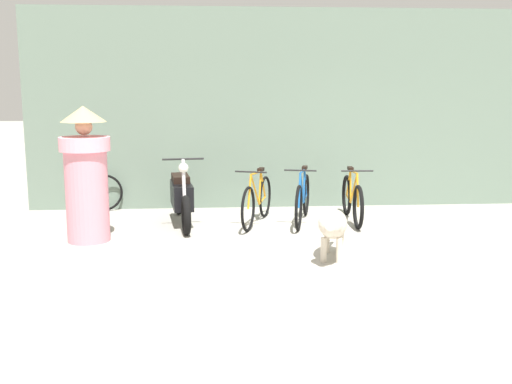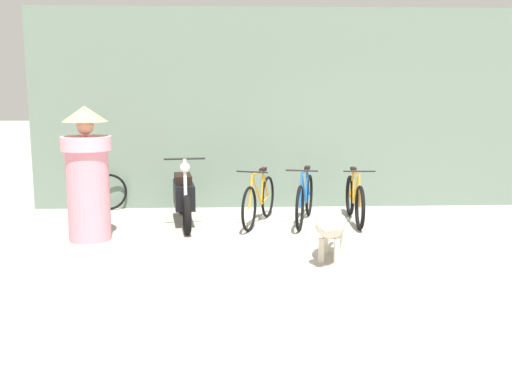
{
  "view_description": "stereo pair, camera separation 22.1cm",
  "coord_description": "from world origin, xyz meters",
  "px_view_note": "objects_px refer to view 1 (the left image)",
  "views": [
    {
      "loc": [
        -1.3,
        -6.44,
        2.01
      ],
      "look_at": [
        -0.75,
        1.25,
        0.65
      ],
      "focal_mm": 42.0,
      "sensor_mm": 36.0,
      "label": 1
    },
    {
      "loc": [
        -1.08,
        -6.46,
        2.01
      ],
      "look_at": [
        -0.75,
        1.25,
        0.65
      ],
      "focal_mm": 42.0,
      "sensor_mm": 36.0,
      "label": 2
    }
  ],
  "objects_px": {
    "motorcycle": "(182,197)",
    "spare_tire_left": "(104,193)",
    "bicycle_2": "(352,199)",
    "person_in_robes": "(86,174)",
    "stray_dog": "(333,225)",
    "bicycle_1": "(303,199)",
    "bicycle_0": "(257,201)"
  },
  "relations": [
    {
      "from": "motorcycle",
      "to": "spare_tire_left",
      "type": "xyz_separation_m",
      "value": [
        -1.31,
        1.02,
        -0.1
      ]
    },
    {
      "from": "bicycle_2",
      "to": "person_in_robes",
      "type": "distance_m",
      "value": 3.87
    },
    {
      "from": "stray_dog",
      "to": "spare_tire_left",
      "type": "distance_m",
      "value": 4.39
    },
    {
      "from": "bicycle_1",
      "to": "bicycle_2",
      "type": "xyz_separation_m",
      "value": [
        0.75,
        0.01,
        -0.01
      ]
    },
    {
      "from": "bicycle_1",
      "to": "person_in_robes",
      "type": "xyz_separation_m",
      "value": [
        -2.98,
        -0.88,
        0.55
      ]
    },
    {
      "from": "person_in_robes",
      "to": "bicycle_2",
      "type": "bearing_deg",
      "value": -157.06
    },
    {
      "from": "motorcycle",
      "to": "spare_tire_left",
      "type": "bearing_deg",
      "value": -135.43
    },
    {
      "from": "motorcycle",
      "to": "stray_dog",
      "type": "bearing_deg",
      "value": 35.02
    },
    {
      "from": "motorcycle",
      "to": "person_in_robes",
      "type": "relative_size",
      "value": 1.09
    },
    {
      "from": "bicycle_0",
      "to": "bicycle_2",
      "type": "distance_m",
      "value": 1.44
    },
    {
      "from": "spare_tire_left",
      "to": "motorcycle",
      "type": "bearing_deg",
      "value": -37.82
    },
    {
      "from": "bicycle_0",
      "to": "bicycle_2",
      "type": "height_order",
      "value": "bicycle_0"
    },
    {
      "from": "spare_tire_left",
      "to": "stray_dog",
      "type": "bearing_deg",
      "value": -43.76
    },
    {
      "from": "motorcycle",
      "to": "stray_dog",
      "type": "height_order",
      "value": "motorcycle"
    },
    {
      "from": "bicycle_1",
      "to": "motorcycle",
      "type": "height_order",
      "value": "motorcycle"
    },
    {
      "from": "bicycle_1",
      "to": "spare_tire_left",
      "type": "xyz_separation_m",
      "value": [
        -3.11,
        1.06,
        -0.05
      ]
    },
    {
      "from": "bicycle_2",
      "to": "stray_dog",
      "type": "relative_size",
      "value": 1.35
    },
    {
      "from": "stray_dog",
      "to": "motorcycle",
      "type": "bearing_deg",
      "value": -121.54
    },
    {
      "from": "bicycle_2",
      "to": "spare_tire_left",
      "type": "xyz_separation_m",
      "value": [
        -3.86,
        1.05,
        -0.04
      ]
    },
    {
      "from": "motorcycle",
      "to": "person_in_robes",
      "type": "height_order",
      "value": "person_in_robes"
    },
    {
      "from": "motorcycle",
      "to": "person_in_robes",
      "type": "distance_m",
      "value": 1.57
    },
    {
      "from": "bicycle_1",
      "to": "stray_dog",
      "type": "bearing_deg",
      "value": 16.2
    },
    {
      "from": "bicycle_1",
      "to": "stray_dog",
      "type": "height_order",
      "value": "bicycle_1"
    },
    {
      "from": "motorcycle",
      "to": "spare_tire_left",
      "type": "height_order",
      "value": "motorcycle"
    },
    {
      "from": "bicycle_0",
      "to": "person_in_robes",
      "type": "distance_m",
      "value": 2.5
    },
    {
      "from": "bicycle_2",
      "to": "motorcycle",
      "type": "distance_m",
      "value": 2.55
    },
    {
      "from": "bicycle_0",
      "to": "stray_dog",
      "type": "bearing_deg",
      "value": 39.94
    },
    {
      "from": "bicycle_1",
      "to": "spare_tire_left",
      "type": "distance_m",
      "value": 3.29
    },
    {
      "from": "bicycle_0",
      "to": "motorcycle",
      "type": "height_order",
      "value": "motorcycle"
    },
    {
      "from": "bicycle_1",
      "to": "bicycle_2",
      "type": "height_order",
      "value": "bicycle_1"
    },
    {
      "from": "stray_dog",
      "to": "bicycle_0",
      "type": "bearing_deg",
      "value": -143.13
    },
    {
      "from": "bicycle_0",
      "to": "person_in_robes",
      "type": "bearing_deg",
      "value": -51.08
    }
  ]
}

